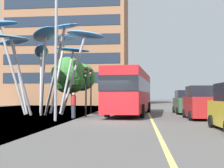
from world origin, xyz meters
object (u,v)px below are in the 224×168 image
object	(u,v)px
traffic_light_kerb_near	(86,81)
street_lamp	(61,38)
car_parked_mid	(201,104)
car_parked_far	(186,103)
traffic_light_island_mid	(102,88)
pedestrian	(73,105)
traffic_light_kerb_far	(91,81)
traffic_light_opposite	(107,90)
leaf_sculpture	(43,44)
red_bus	(130,90)

from	to	relation	value
traffic_light_kerb_near	street_lamp	xyz separation A→B (m)	(-0.85, -3.46, 2.48)
traffic_light_kerb_near	car_parked_mid	distance (m)	8.23
car_parked_far	traffic_light_kerb_near	bearing A→B (deg)	-149.39
traffic_light_island_mid	pedestrian	world-z (taller)	traffic_light_island_mid
traffic_light_kerb_far	pedestrian	bearing A→B (deg)	-91.54
car_parked_far	traffic_light_island_mid	bearing A→B (deg)	156.43
traffic_light_opposite	car_parked_mid	xyz separation A→B (m)	(8.57, -18.66, -1.38)
traffic_light_island_mid	traffic_light_opposite	world-z (taller)	traffic_light_opposite
leaf_sculpture	traffic_light_kerb_far	size ratio (longest dim) A/B	2.99
traffic_light_kerb_far	car_parked_far	bearing A→B (deg)	-0.10
traffic_light_opposite	car_parked_far	xyz separation A→B (m)	(8.48, -12.82, -1.45)
red_bus	pedestrian	distance (m)	5.58
leaf_sculpture	traffic_light_kerb_near	xyz separation A→B (m)	(4.06, -2.09, -3.20)
leaf_sculpture	street_lamp	bearing A→B (deg)	-59.98
red_bus	pedestrian	size ratio (longest dim) A/B	6.55
traffic_light_kerb_near	car_parked_mid	size ratio (longest dim) A/B	0.92
red_bus	street_lamp	bearing A→B (deg)	-122.76
red_bus	pedestrian	xyz separation A→B (m)	(-3.79, -3.94, -1.14)
leaf_sculpture	car_parked_mid	distance (m)	13.38
traffic_light_kerb_far	street_lamp	distance (m)	8.47
street_lamp	red_bus	bearing A→B (deg)	57.24
red_bus	car_parked_far	size ratio (longest dim) A/B	2.77
traffic_light_kerb_far	car_parked_far	distance (m)	8.58
red_bus	car_parked_mid	bearing A→B (deg)	-39.23
traffic_light_island_mid	traffic_light_opposite	size ratio (longest dim) A/B	0.97
traffic_light_kerb_near	car_parked_far	distance (m)	9.34
car_parked_mid	pedestrian	distance (m)	8.62
red_bus	leaf_sculpture	world-z (taller)	leaf_sculpture
traffic_light_island_mid	car_parked_mid	world-z (taller)	traffic_light_island_mid
traffic_light_kerb_near	traffic_light_kerb_far	distance (m)	4.72
street_lamp	pedestrian	size ratio (longest dim) A/B	4.59
leaf_sculpture	pedestrian	bearing A→B (deg)	-43.35
traffic_light_kerb_near	street_lamp	size ratio (longest dim) A/B	0.45
traffic_light_kerb_near	pedestrian	bearing A→B (deg)	-118.32
traffic_light_kerb_near	pedestrian	size ratio (longest dim) A/B	2.06
red_bus	traffic_light_kerb_far	distance (m)	4.18
pedestrian	leaf_sculpture	bearing A→B (deg)	136.65
traffic_light_kerb_near	traffic_light_island_mid	size ratio (longest dim) A/B	1.13
car_parked_far	car_parked_mid	bearing A→B (deg)	-89.15
traffic_light_kerb_far	street_lamp	bearing A→B (deg)	-92.73
leaf_sculpture	car_parked_far	world-z (taller)	leaf_sculpture
car_parked_far	street_lamp	distance (m)	12.66
red_bus	traffic_light_opposite	size ratio (longest dim) A/B	3.50
traffic_light_kerb_far	car_parked_mid	size ratio (longest dim) A/B	1.00
car_parked_mid	street_lamp	xyz separation A→B (m)	(-8.85, -2.30, 4.10)
traffic_light_kerb_far	street_lamp	size ratio (longest dim) A/B	0.49
traffic_light_kerb_far	car_parked_mid	world-z (taller)	traffic_light_kerb_far
red_bus	leaf_sculpture	xyz separation A→B (m)	(-7.22, -0.70, 3.82)
red_bus	pedestrian	world-z (taller)	red_bus
leaf_sculpture	traffic_light_kerb_near	distance (m)	5.58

